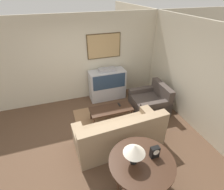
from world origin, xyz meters
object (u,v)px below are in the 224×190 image
(couch, at_px, (120,135))
(console_table, at_px, (142,164))
(coffee_table, at_px, (111,110))
(armchair, at_px, (150,102))
(mantel_clock, at_px, (155,152))
(tv, at_px, (107,84))
(table_lamp, at_px, (134,149))

(couch, height_order, console_table, couch)
(coffee_table, bearing_deg, couch, -96.40)
(couch, height_order, armchair, couch)
(console_table, bearing_deg, mantel_clock, 6.40)
(tv, height_order, couch, tv)
(couch, bearing_deg, console_table, 85.84)
(couch, xyz_separation_m, console_table, (-0.02, -1.10, 0.36))
(armchair, xyz_separation_m, coffee_table, (-1.28, -0.06, 0.08))
(couch, xyz_separation_m, armchair, (1.39, 1.02, -0.04))
(couch, height_order, table_lamp, table_lamp)
(tv, height_order, armchair, tv)
(tv, distance_m, table_lamp, 3.32)
(tv, bearing_deg, couch, -99.70)
(couch, relative_size, coffee_table, 1.77)
(mantel_clock, bearing_deg, armchair, 60.94)
(coffee_table, bearing_deg, table_lamp, -97.88)
(couch, relative_size, armchair, 2.06)
(armchair, relative_size, coffee_table, 0.86)
(coffee_table, height_order, table_lamp, table_lamp)
(couch, height_order, mantel_clock, mantel_clock)
(couch, relative_size, table_lamp, 5.00)
(armchair, xyz_separation_m, mantel_clock, (-1.16, -2.10, 0.58))
(couch, relative_size, console_table, 1.82)
(coffee_table, height_order, mantel_clock, mantel_clock)
(table_lamp, bearing_deg, mantel_clock, -0.17)
(couch, xyz_separation_m, coffee_table, (0.11, 0.96, 0.04))
(tv, height_order, table_lamp, table_lamp)
(table_lamp, relative_size, mantel_clock, 1.89)
(armchair, height_order, console_table, armchair)
(mantel_clock, bearing_deg, coffee_table, 93.30)
(tv, xyz_separation_m, mantel_clock, (-0.14, -3.23, 0.35))
(tv, bearing_deg, table_lamp, -99.53)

